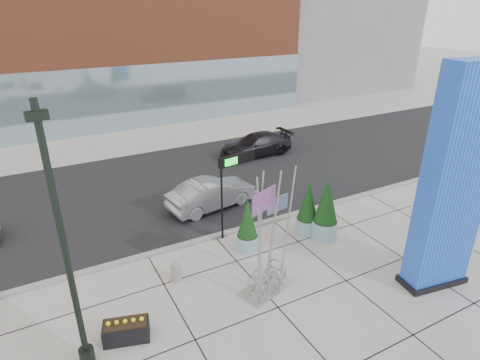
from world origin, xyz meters
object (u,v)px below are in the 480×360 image
public_art_sculpture (268,261)px  overhead_street_sign (235,168)px  car_silver_mid (212,194)px  lamp_post (70,272)px  concrete_bollard (176,272)px  blue_pylon (453,187)px

public_art_sculpture → overhead_street_sign: 4.34m
car_silver_mid → lamp_post: bearing=125.5°
concrete_bollard → car_silver_mid: size_ratio=0.16×
lamp_post → concrete_bollard: lamp_post is taller
public_art_sculpture → overhead_street_sign: (0.71, 3.79, 2.00)m
concrete_bollard → lamp_post: bearing=-146.9°
blue_pylon → lamp_post: bearing=178.0°
blue_pylon → overhead_street_sign: bearing=136.2°
blue_pylon → public_art_sculpture: bearing=164.4°
lamp_post → overhead_street_sign: size_ratio=2.03×
car_silver_mid → public_art_sculpture: bearing=163.6°
public_art_sculpture → blue_pylon: bearing=-41.5°
blue_pylon → lamp_post: size_ratio=1.05×
lamp_post → concrete_bollard: 4.99m
blue_pylon → concrete_bollard: size_ratio=10.78×
overhead_street_sign → car_silver_mid: 3.75m
public_art_sculpture → overhead_street_sign: size_ratio=1.22×
blue_pylon → public_art_sculpture: size_ratio=1.74×
blue_pylon → car_silver_mid: (-4.66, 9.13, -3.08)m
concrete_bollard → overhead_street_sign: overhead_street_sign is taller
lamp_post → public_art_sculpture: size_ratio=1.66×
blue_pylon → car_silver_mid: 10.70m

